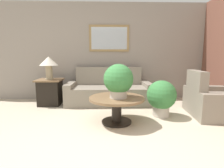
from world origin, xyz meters
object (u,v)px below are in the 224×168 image
potted_plant_floor (161,97)px  armchair (211,102)px  couch_main (109,92)px  side_table (50,92)px  coffee_table (117,104)px  potted_plant_on_table (118,80)px  table_lamp (49,63)px

potted_plant_floor → armchair: bearing=0.6°
couch_main → side_table: bearing=-176.1°
side_table → potted_plant_floor: 2.63m
couch_main → potted_plant_floor: couch_main is taller
coffee_table → potted_plant_floor: 0.95m
couch_main → potted_plant_on_table: (0.14, -1.41, 0.49)m
potted_plant_on_table → table_lamp: bearing=140.4°
coffee_table → potted_plant_on_table: size_ratio=1.67×
couch_main → armchair: bearing=-27.3°
coffee_table → table_lamp: 2.11m
armchair → side_table: size_ratio=1.82×
side_table → table_lamp: size_ratio=1.15×
couch_main → coffee_table: couch_main is taller
armchair → coffee_table: size_ratio=1.18×
armchair → table_lamp: size_ratio=2.10×
coffee_table → side_table: bearing=141.0°
table_lamp → potted_plant_on_table: (1.58, -1.31, -0.24)m
couch_main → coffee_table: size_ratio=2.15×
couch_main → coffee_table: bearing=-85.2°
armchair → side_table: armchair is taller
side_table → table_lamp: (0.00, 0.00, 0.70)m
table_lamp → potted_plant_on_table: bearing=-39.6°
couch_main → side_table: couch_main is taller
couch_main → potted_plant_floor: bearing=-46.3°
coffee_table → table_lamp: size_ratio=1.78×
couch_main → side_table: (-1.44, -0.10, 0.03)m
table_lamp → potted_plant_on_table: 2.07m
couch_main → table_lamp: (-1.44, -0.10, 0.73)m
armchair → table_lamp: (-3.46, 0.95, 0.73)m
armchair → coffee_table: armchair is taller
side_table → armchair: bearing=-15.3°
armchair → side_table: 3.59m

